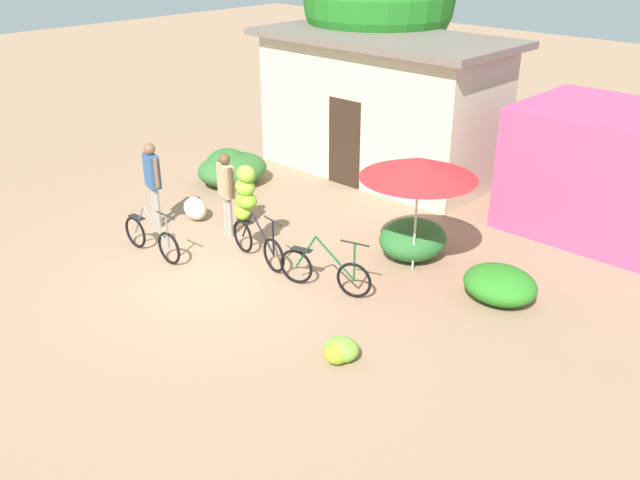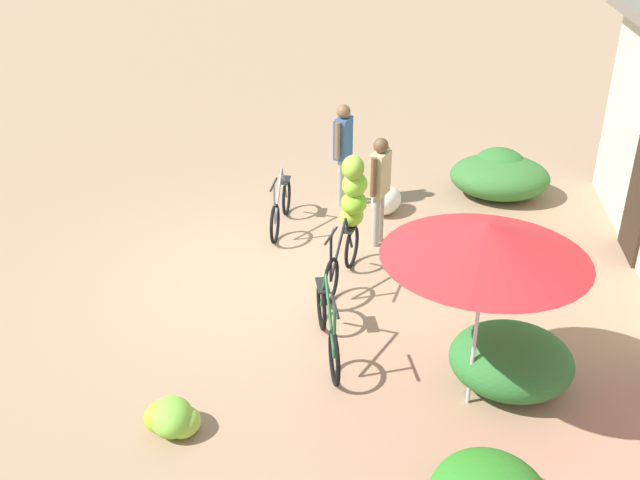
# 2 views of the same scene
# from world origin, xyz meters

# --- Properties ---
(ground_plane) EXTENTS (60.00, 60.00, 0.00)m
(ground_plane) POSITION_xyz_m (0.00, 0.00, 0.00)
(ground_plane) COLOR #A47E61
(hedge_bush_front_left) EXTENTS (1.07, 1.01, 0.80)m
(hedge_bush_front_left) POSITION_xyz_m (-3.59, 3.37, 0.40)
(hedge_bush_front_left) COLOR #306D2C
(hedge_bush_front_left) RESTS_ON ground
(hedge_bush_front_right) EXTENTS (1.45, 1.70, 0.70)m
(hedge_bush_front_right) POSITION_xyz_m (-3.43, 3.38, 0.35)
(hedge_bush_front_right) COLOR #356E30
(hedge_bush_front_right) RESTS_ON ground
(hedge_bush_mid) EXTENTS (1.18, 1.31, 0.70)m
(hedge_bush_mid) POSITION_xyz_m (1.92, 3.13, 0.35)
(hedge_bush_mid) COLOR #2C7030
(hedge_bush_mid) RESTS_ON ground
(market_umbrella) EXTENTS (1.99, 1.99, 2.08)m
(market_umbrella) POSITION_xyz_m (2.25, 2.69, 1.91)
(market_umbrella) COLOR beige
(market_umbrella) RESTS_ON ground
(bicycle_leftmost) EXTENTS (1.64, 0.15, 0.96)m
(bicycle_leftmost) POSITION_xyz_m (-1.60, -0.10, 0.34)
(bicycle_leftmost) COLOR black
(bicycle_leftmost) RESTS_ON ground
(bicycle_near_pile) EXTENTS (1.63, 0.47, 1.72)m
(bicycle_near_pile) POSITION_xyz_m (-0.31, 1.14, 1.00)
(bicycle_near_pile) COLOR black
(bicycle_near_pile) RESTS_ON ground
(bicycle_center_loaded) EXTENTS (1.64, 0.52, 0.99)m
(bicycle_center_loaded) POSITION_xyz_m (1.60, 1.11, 0.35)
(bicycle_center_loaded) COLOR black
(bicycle_center_loaded) RESTS_ON ground
(banana_pile_on_ground) EXTENTS (0.66, 0.65, 0.36)m
(banana_pile_on_ground) POSITION_xyz_m (3.15, -0.22, 0.17)
(banana_pile_on_ground) COLOR #7EC03C
(banana_pile_on_ground) RESTS_ON ground
(produce_sack) EXTENTS (0.81, 0.66, 0.44)m
(produce_sack) POSITION_xyz_m (-2.41, 1.50, 0.22)
(produce_sack) COLOR silver
(produce_sack) RESTS_ON ground
(person_vendor) EXTENTS (0.57, 0.29, 1.73)m
(person_vendor) POSITION_xyz_m (-2.67, 0.74, 1.06)
(person_vendor) COLOR gray
(person_vendor) RESTS_ON ground
(person_bystander) EXTENTS (0.56, 0.31, 1.67)m
(person_bystander) POSITION_xyz_m (-1.28, 1.45, 1.02)
(person_bystander) COLOR gray
(person_bystander) RESTS_ON ground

